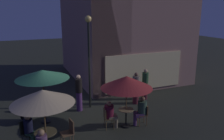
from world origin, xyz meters
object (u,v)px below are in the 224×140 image
object	(u,v)px
cafe_chair_2	(69,130)
patron_standing_6	(136,88)
cafe_table_2	(45,110)
patio_umbrella_1	(127,82)
cafe_chair_0	(27,131)
cafe_chair_3	(144,113)
cafe_chair_4	(107,117)
patron_standing_4	(79,93)
cafe_table_1	(126,115)
patron_seated_0	(30,128)
patio_umbrella_0	(43,97)
street_lamp_near_corner	(89,48)
patio_umbrella_2	(42,75)
patron_seated_3	(110,113)
patron_standing_5	(145,84)
menu_sandwich_board	(25,112)
patron_seated_2	(141,109)
cafe_table_0	(46,137)

from	to	relation	value
cafe_chair_2	patron_standing_6	bearing A→B (deg)	-155.53
cafe_table_2	patio_umbrella_1	world-z (taller)	patio_umbrella_1
cafe_chair_0	cafe_chair_3	world-z (taller)	cafe_chair_0
cafe_chair_0	cafe_chair_4	distance (m)	3.04
cafe_table_2	patron_standing_4	distance (m)	1.79
cafe_table_1	patron_seated_0	world-z (taller)	patron_seated_0
patio_umbrella_0	patron_standing_6	size ratio (longest dim) A/B	1.35
street_lamp_near_corner	patron_seated_0	size ratio (longest dim) A/B	3.49
patio_umbrella_0	cafe_chair_3	bearing A→B (deg)	6.55
patio_umbrella_0	patio_umbrella_2	world-z (taller)	patio_umbrella_2
cafe_chair_3	patron_seated_3	size ratio (longest dim) A/B	0.74
patio_umbrella_1	patron_standing_6	world-z (taller)	patio_umbrella_1
cafe_table_1	patio_umbrella_1	distance (m)	1.41
cafe_chair_2	cafe_chair_3	bearing A→B (deg)	178.32
cafe_chair_3	patron_standing_4	size ratio (longest dim) A/B	0.49
patron_standing_4	patron_standing_5	bearing A→B (deg)	75.34
street_lamp_near_corner	patron_standing_5	world-z (taller)	street_lamp_near_corner
menu_sandwich_board	patron_seated_3	distance (m)	3.68
cafe_table_2	patio_umbrella_0	xyz separation A→B (m)	(-0.24, -2.23, 1.45)
patron_standing_5	patron_standing_6	xyz separation A→B (m)	(-0.75, -0.36, -0.02)
cafe_chair_4	cafe_chair_0	bearing A→B (deg)	-169.87
cafe_table_2	patron_standing_6	bearing A→B (deg)	4.93
patio_umbrella_1	cafe_chair_2	bearing A→B (deg)	-168.65
cafe_table_1	patron_standing_5	distance (m)	3.31
street_lamp_near_corner	patio_umbrella_0	bearing A→B (deg)	-129.02
cafe_chair_3	patron_seated_3	distance (m)	1.43
patron_seated_3	patron_standing_6	size ratio (longest dim) A/B	0.71
street_lamp_near_corner	patio_umbrella_2	size ratio (longest dim) A/B	1.92
patron_standing_4	cafe_chair_2	bearing A→B (deg)	-38.06
street_lamp_near_corner	menu_sandwich_board	world-z (taller)	street_lamp_near_corner
patio_umbrella_1	patron_seated_0	size ratio (longest dim) A/B	1.70
patio_umbrella_2	patron_seated_0	size ratio (longest dim) A/B	1.82
patron_seated_2	patron_standing_6	world-z (taller)	patron_standing_6
patron_seated_3	cafe_chair_3	bearing A→B (deg)	-1.30
cafe_table_1	patron_seated_0	bearing A→B (deg)	-178.59
patio_umbrella_1	patron_standing_5	world-z (taller)	patio_umbrella_1
cafe_table_0	patron_seated_2	size ratio (longest dim) A/B	0.60
patron_seated_3	patron_standing_4	xyz separation A→B (m)	(-0.72, 2.16, 0.22)
cafe_table_0	patron_standing_4	distance (m)	3.44
patron_seated_2	patron_standing_5	distance (m)	2.99
cafe_table_0	cafe_table_1	distance (m)	3.31
cafe_chair_3	patron_standing_4	bearing A→B (deg)	-37.82
menu_sandwich_board	cafe_chair_2	size ratio (longest dim) A/B	0.99
cafe_table_1	patio_umbrella_2	distance (m)	3.79
cafe_table_1	patron_standing_5	world-z (taller)	patron_standing_5
patron_standing_6	cafe_table_0	bearing A→B (deg)	-141.04
street_lamp_near_corner	cafe_table_1	size ratio (longest dim) A/B	5.85
cafe_table_2	patio_umbrella_1	bearing A→B (deg)	-28.45
patron_seated_3	patron_standing_6	bearing A→B (deg)	49.91
patio_umbrella_1	cafe_table_2	bearing A→B (deg)	151.55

